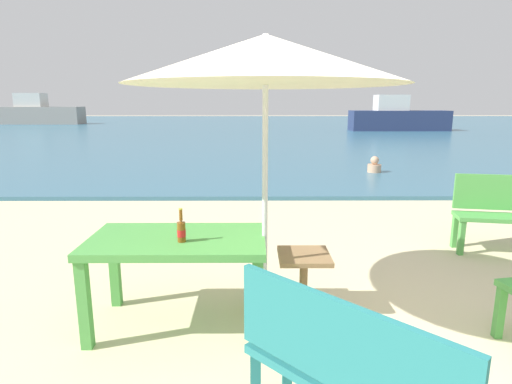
{
  "coord_description": "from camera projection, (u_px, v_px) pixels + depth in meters",
  "views": [
    {
      "loc": [
        -0.68,
        -2.58,
        1.81
      ],
      "look_at": [
        -0.64,
        3.0,
        0.6
      ],
      "focal_mm": 28.93,
      "sensor_mm": 36.0,
      "label": 1
    }
  ],
  "objects": [
    {
      "name": "bench_teal_center",
      "position": [
        348.0,
        373.0,
        1.97
      ],
      "size": [
        1.1,
        1.1,
        0.95
      ],
      "color": "#237275",
      "rests_on": "ground_plane"
    },
    {
      "name": "bench_green_left",
      "position": [
        507.0,
        209.0,
        5.01
      ],
      "size": [
        1.24,
        0.57,
        0.95
      ],
      "color": "#4C9E47",
      "rests_on": "ground_plane"
    },
    {
      "name": "picnic_table_green",
      "position": [
        178.0,
        250.0,
        3.31
      ],
      "size": [
        1.4,
        0.8,
        0.76
      ],
      "color": "#4C9E47",
      "rests_on": "ground_plane"
    },
    {
      "name": "boat_ferry",
      "position": [
        398.0,
        118.0,
        26.42
      ],
      "size": [
        6.17,
        1.68,
        2.24
      ],
      "color": "navy",
      "rests_on": "sea_water"
    },
    {
      "name": "swimmer_person",
      "position": [
        374.0,
        166.0,
        10.5
      ],
      "size": [
        0.34,
        0.34,
        0.41
      ],
      "color": "tan",
      "rests_on": "sea_water"
    },
    {
      "name": "patio_umbrella",
      "position": [
        266.0,
        60.0,
        3.04
      ],
      "size": [
        2.1,
        2.1,
        2.3
      ],
      "color": "silver",
      "rests_on": "ground_plane"
    },
    {
      "name": "sea_water",
      "position": [
        262.0,
        126.0,
        32.23
      ],
      "size": [
        120.0,
        50.0,
        0.08
      ],
      "primitive_type": "cube",
      "color": "#386B84",
      "rests_on": "ground_plane"
    },
    {
      "name": "side_table_wood",
      "position": [
        304.0,
        274.0,
        3.57
      ],
      "size": [
        0.44,
        0.44,
        0.54
      ],
      "color": "olive",
      "rests_on": "ground_plane"
    },
    {
      "name": "boat_barge",
      "position": [
        39.0,
        113.0,
        34.79
      ],
      "size": [
        7.01,
        1.91,
        2.55
      ],
      "color": "gray",
      "rests_on": "sea_water"
    },
    {
      "name": "beer_bottle_amber",
      "position": [
        181.0,
        230.0,
        3.16
      ],
      "size": [
        0.07,
        0.07,
        0.26
      ],
      "color": "brown",
      "rests_on": "picnic_table_green"
    },
    {
      "name": "ground_plane",
      "position": [
        349.0,
        364.0,
        2.91
      ],
      "size": [
        120.0,
        120.0,
        0.0
      ],
      "primitive_type": "plane",
      "color": "beige"
    }
  ]
}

